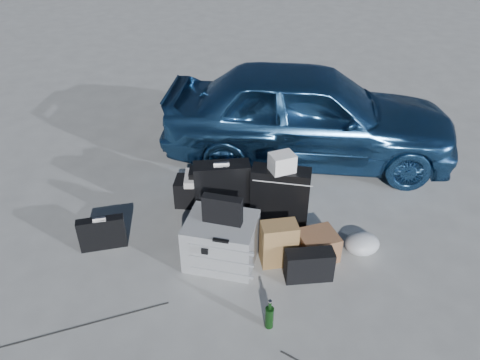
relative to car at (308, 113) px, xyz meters
name	(u,v)px	position (x,y,z in m)	size (l,w,h in m)	color
ground	(245,281)	(-0.87, -2.20, -0.60)	(60.00, 60.00, 0.00)	#A5A6A1
car	(308,113)	(0.00, 0.00, 0.00)	(1.42, 3.53, 1.20)	#2D6096
pelican_case	(221,241)	(-1.07, -1.91, -0.37)	(0.63, 0.51, 0.46)	gray
laptop_bag	(222,210)	(-1.06, -1.91, -0.01)	(0.36, 0.09, 0.27)	black
briefcase	(102,233)	(-2.22, -1.69, -0.43)	(0.44, 0.10, 0.34)	black
suitcase_left	(222,195)	(-1.06, -1.35, -0.24)	(0.55, 0.20, 0.72)	black
suitcase_right	(280,199)	(-0.49, -1.43, -0.26)	(0.57, 0.21, 0.69)	black
white_carton	(282,163)	(-0.49, -1.44, 0.18)	(0.22, 0.18, 0.18)	white
duffel_bag	(204,192)	(-1.27, -1.01, -0.45)	(0.61, 0.26, 0.31)	black
flat_box_white	(204,178)	(-1.26, -1.02, -0.26)	(0.41, 0.31, 0.07)	white
flat_box_black	(203,172)	(-1.26, -1.00, -0.19)	(0.30, 0.21, 0.06)	black
kraft_bag	(279,244)	(-0.55, -1.95, -0.38)	(0.33, 0.20, 0.44)	#A57247
cardboard_box	(317,245)	(-0.17, -1.89, -0.47)	(0.35, 0.31, 0.26)	brown
plastic_bag	(362,244)	(0.27, -1.84, -0.51)	(0.34, 0.29, 0.19)	silver
messenger_bag	(309,265)	(-0.30, -2.17, -0.45)	(0.43, 0.16, 0.30)	black
green_bottle	(269,314)	(-0.69, -2.70, -0.46)	(0.07, 0.07, 0.28)	black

